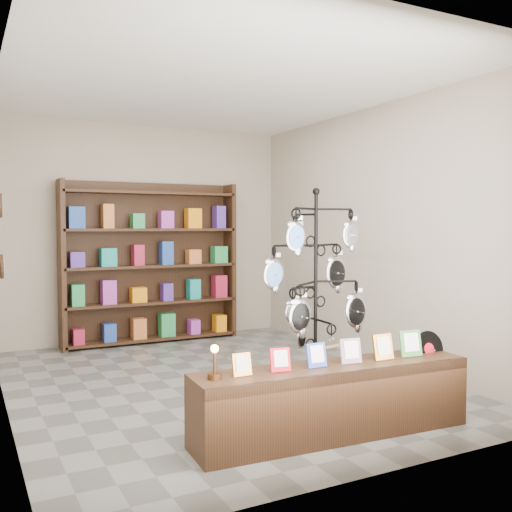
{
  "coord_description": "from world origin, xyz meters",
  "views": [
    {
      "loc": [
        -2.32,
        -5.32,
        1.6
      ],
      "look_at": [
        -0.08,
        -1.0,
        1.34
      ],
      "focal_mm": 40.0,
      "sensor_mm": 36.0,
      "label": 1
    }
  ],
  "objects": [
    {
      "name": "front_shelf",
      "position": [
        0.17,
        -1.8,
        0.28
      ],
      "size": [
        2.24,
        0.58,
        0.78
      ],
      "rotation": [
        0.0,
        0.0,
        -0.06
      ],
      "color": "black",
      "rests_on": "ground"
    },
    {
      "name": "back_shelving",
      "position": [
        0.0,
        2.3,
        1.03
      ],
      "size": [
        2.42,
        0.36,
        2.2
      ],
      "color": "black",
      "rests_on": "ground"
    },
    {
      "name": "ground",
      "position": [
        0.0,
        0.0,
        0.0
      ],
      "size": [
        5.0,
        5.0,
        0.0
      ],
      "primitive_type": "plane",
      "color": "slate",
      "rests_on": "ground"
    },
    {
      "name": "display_tree",
      "position": [
        0.41,
        -1.19,
        1.11
      ],
      "size": [
        0.99,
        0.89,
        1.93
      ],
      "rotation": [
        0.0,
        0.0,
        0.11
      ],
      "color": "black",
      "rests_on": "ground"
    },
    {
      "name": "wall_clocks",
      "position": [
        -1.97,
        0.8,
        1.5
      ],
      "size": [
        0.03,
        0.24,
        0.84
      ],
      "color": "black",
      "rests_on": "ground"
    },
    {
      "name": "room_envelope",
      "position": [
        0.0,
        0.0,
        1.85
      ],
      "size": [
        5.0,
        5.0,
        5.0
      ],
      "color": "#A99C88",
      "rests_on": "ground"
    }
  ]
}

